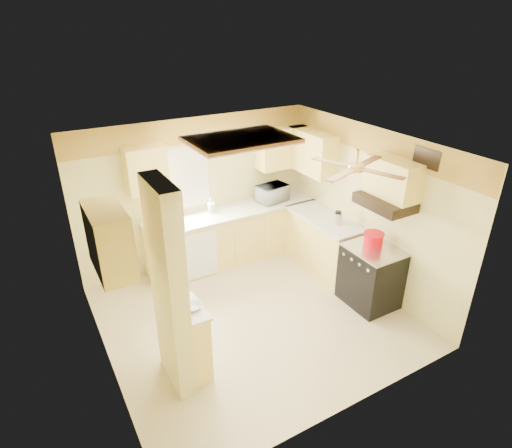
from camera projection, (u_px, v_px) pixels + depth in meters
floor at (254, 316)px, 6.16m from camera, size 4.00×4.00×0.00m
ceiling at (253, 147)px, 5.06m from camera, size 4.00×4.00×0.00m
wall_back at (197, 193)px, 7.09m from camera, size 4.00×0.00×4.00m
wall_front at (350, 321)px, 4.13m from camera, size 4.00×0.00×4.00m
wall_left at (96, 283)px, 4.71m from camera, size 0.00×3.80×3.80m
wall_right at (368, 209)px, 6.50m from camera, size 0.00×3.80×3.80m
wallpaper_border at (193, 130)px, 6.61m from camera, size 4.00×0.02×0.40m
partition_column at (169, 291)px, 4.58m from camera, size 0.20×0.70×2.50m
partition_ledge at (193, 342)px, 5.03m from camera, size 0.25×0.55×0.90m
ledge_top at (191, 309)px, 4.82m from camera, size 0.28×0.58×0.04m
lower_cabinets_back at (233, 236)px, 7.43m from camera, size 3.00×0.60×0.90m
lower_cabinets_right at (324, 243)px, 7.19m from camera, size 0.60×1.40×0.90m
countertop_back at (233, 212)px, 7.22m from camera, size 3.04×0.64×0.04m
countertop_right at (325, 218)px, 6.98m from camera, size 0.64×1.44×0.04m
dishwasher_panel at (201, 256)px, 6.86m from camera, size 0.58×0.02×0.80m
window at (182, 179)px, 6.83m from camera, size 0.92×0.02×1.02m
upper_cab_back_left at (146, 170)px, 6.31m from camera, size 0.60×0.35×0.70m
upper_cab_back_right at (282, 147)px, 7.38m from camera, size 0.90×0.35×0.70m
upper_cab_right at (311, 152)px, 7.13m from camera, size 0.35×1.00×0.70m
upper_cab_left_wall at (109, 240)px, 4.33m from camera, size 0.35×0.75×0.70m
upper_cab_over_stove at (393, 178)px, 5.69m from camera, size 0.35×0.76×0.52m
stove at (371, 276)px, 6.28m from camera, size 0.68×0.77×0.92m
range_hood at (385, 202)px, 5.80m from camera, size 0.50×0.76×0.14m
poster_menu at (175, 239)px, 4.36m from camera, size 0.02×0.42×0.57m
poster_nashville at (180, 292)px, 4.65m from camera, size 0.02×0.42×0.57m
ceiling_light_panel at (241, 140)px, 5.51m from camera, size 1.35×0.95×0.06m
ceiling_fan at (356, 167)px, 5.05m from camera, size 1.15×1.15×0.26m
vent_grate at (427, 158)px, 5.33m from camera, size 0.02×0.40×0.25m
microwave at (272, 193)px, 7.52m from camera, size 0.58×0.44×0.29m
bowl at (193, 307)px, 4.79m from camera, size 0.22×0.22×0.05m
dutch_oven at (374, 239)px, 6.13m from camera, size 0.29×0.29×0.19m
kettle at (338, 218)px, 6.71m from camera, size 0.14×0.14×0.21m
dish_rack at (160, 222)px, 6.62m from camera, size 0.45×0.35×0.24m
utensil_crock at (211, 207)px, 7.12m from camera, size 0.12×0.12×0.25m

